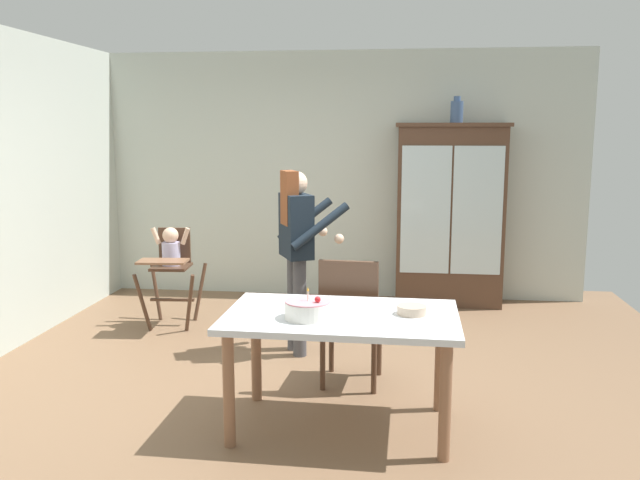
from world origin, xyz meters
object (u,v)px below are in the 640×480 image
object	(u,v)px
china_cabinet	(450,215)
serving_bowl	(412,310)
birthday_cake	(308,309)
dining_chair_far_side	(350,314)
adult_person	(297,239)
ceramic_vase	(457,111)
dining_table	(341,329)
high_chair_with_toddler	(171,258)

from	to	relation	value
china_cabinet	serving_bowl	world-z (taller)	china_cabinet
birthday_cake	dining_chair_far_side	xyz separation A→B (m)	(0.20, 0.77, -0.24)
dining_chair_far_side	adult_person	bearing A→B (deg)	-51.32
adult_person	ceramic_vase	bearing A→B (deg)	-64.23
china_cabinet	dining_table	world-z (taller)	china_cabinet
china_cabinet	serving_bowl	distance (m)	3.12
serving_bowl	birthday_cake	bearing A→B (deg)	-165.76
high_chair_with_toddler	serving_bowl	world-z (taller)	high_chair_with_toddler
adult_person	serving_bowl	size ratio (longest dim) A/B	8.50
dining_table	dining_chair_far_side	xyz separation A→B (m)	(0.01, 0.65, -0.08)
dining_table	birthday_cake	distance (m)	0.27
adult_person	dining_table	size ratio (longest dim) A/B	1.06
china_cabinet	high_chair_with_toddler	size ratio (longest dim) A/B	2.03
birthday_cake	ceramic_vase	bearing A→B (deg)	71.23
china_cabinet	dining_table	xyz separation A→B (m)	(-0.87, -3.12, -0.33)
dining_table	china_cabinet	bearing A→B (deg)	74.35
ceramic_vase	serving_bowl	world-z (taller)	ceramic_vase
adult_person	birthday_cake	bearing A→B (deg)	165.49
china_cabinet	dining_chair_far_side	xyz separation A→B (m)	(-0.87, -2.47, -0.41)
china_cabinet	dining_chair_far_side	bearing A→B (deg)	-109.36
high_chair_with_toddler	dining_table	bearing A→B (deg)	-52.48
china_cabinet	dining_chair_far_side	size ratio (longest dim) A/B	2.00
dining_chair_far_side	high_chair_with_toddler	bearing A→B (deg)	-32.71
ceramic_vase	dining_table	distance (m)	3.54
dining_table	serving_bowl	xyz separation A→B (m)	(0.43, 0.04, 0.13)
china_cabinet	birthday_cake	bearing A→B (deg)	-108.18
adult_person	dining_chair_far_side	size ratio (longest dim) A/B	1.59
high_chair_with_toddler	adult_person	distance (m)	1.49
high_chair_with_toddler	serving_bowl	distance (m)	2.96
ceramic_vase	dining_table	size ratio (longest dim) A/B	0.19
china_cabinet	high_chair_with_toddler	distance (m)	2.91
serving_bowl	dining_chair_far_side	xyz separation A→B (m)	(-0.42, 0.62, -0.21)
ceramic_vase	adult_person	bearing A→B (deg)	-128.46
ceramic_vase	dining_table	bearing A→B (deg)	-106.29
china_cabinet	ceramic_vase	distance (m)	1.08
ceramic_vase	birthday_cake	bearing A→B (deg)	-108.77
ceramic_vase	adult_person	distance (m)	2.49
china_cabinet	ceramic_vase	size ratio (longest dim) A/B	7.13
china_cabinet	high_chair_with_toddler	xyz separation A→B (m)	(-2.67, -1.13, -0.31)
high_chair_with_toddler	dining_table	xyz separation A→B (m)	(1.79, -1.99, -0.01)
china_cabinet	high_chair_with_toddler	bearing A→B (deg)	-157.12
serving_bowl	ceramic_vase	bearing A→B (deg)	81.11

